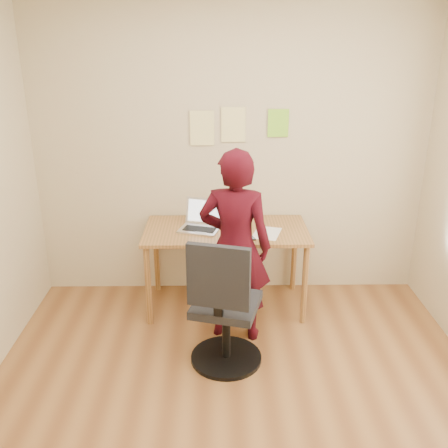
{
  "coord_description": "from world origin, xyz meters",
  "views": [
    {
      "loc": [
        -0.12,
        -2.61,
        2.3
      ],
      "look_at": [
        -0.07,
        0.95,
        0.95
      ],
      "focal_mm": 40.0,
      "sensor_mm": 36.0,
      "label": 1
    }
  ],
  "objects_px": {
    "desk": "(226,238)",
    "person": "(235,247)",
    "laptop": "(201,223)",
    "phone": "(250,238)",
    "office_chair": "(224,313)"
  },
  "relations": [
    {
      "from": "phone",
      "to": "office_chair",
      "type": "xyz_separation_m",
      "value": [
        -0.23,
        -0.67,
        -0.31
      ]
    },
    {
      "from": "office_chair",
      "to": "desk",
      "type": "bearing_deg",
      "value": 103.58
    },
    {
      "from": "laptop",
      "to": "desk",
      "type": "bearing_deg",
      "value": 10.77
    },
    {
      "from": "laptop",
      "to": "office_chair",
      "type": "relative_size",
      "value": 0.39
    },
    {
      "from": "office_chair",
      "to": "phone",
      "type": "bearing_deg",
      "value": 86.93
    },
    {
      "from": "desk",
      "to": "person",
      "type": "bearing_deg",
      "value": -82.44
    },
    {
      "from": "person",
      "to": "phone",
      "type": "bearing_deg",
      "value": -107.22
    },
    {
      "from": "laptop",
      "to": "office_chair",
      "type": "height_order",
      "value": "office_chair"
    },
    {
      "from": "phone",
      "to": "person",
      "type": "height_order",
      "value": "person"
    },
    {
      "from": "laptop",
      "to": "phone",
      "type": "distance_m",
      "value": 0.47
    },
    {
      "from": "laptop",
      "to": "person",
      "type": "height_order",
      "value": "person"
    },
    {
      "from": "desk",
      "to": "person",
      "type": "distance_m",
      "value": 0.48
    },
    {
      "from": "laptop",
      "to": "phone",
      "type": "relative_size",
      "value": 3.18
    },
    {
      "from": "desk",
      "to": "person",
      "type": "xyz_separation_m",
      "value": [
        0.06,
        -0.46,
        0.12
      ]
    },
    {
      "from": "office_chair",
      "to": "person",
      "type": "height_order",
      "value": "person"
    }
  ]
}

